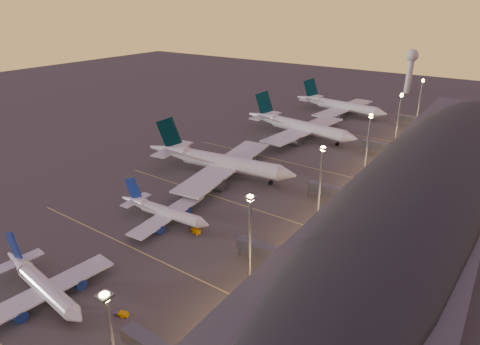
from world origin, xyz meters
name	(u,v)px	position (x,y,z in m)	size (l,w,h in m)	color
ground	(149,242)	(0.00, 0.00, 0.00)	(700.00, 700.00, 0.00)	#3C3937
airliner_narrow_south	(41,284)	(-3.26, -31.24, 3.42)	(37.04, 33.25, 13.22)	silver
airliner_narrow_north	(163,211)	(-5.27, 11.76, 3.30)	(35.75, 32.02, 12.76)	silver
airliner_wide_near	(218,161)	(-13.79, 51.92, 5.59)	(67.76, 62.32, 21.70)	silver
airliner_wide_mid	(299,126)	(-9.62, 115.61, 5.48)	(66.60, 61.06, 21.30)	silver
airliner_wide_far	(339,106)	(-9.73, 171.44, 5.15)	(62.51, 57.43, 20.01)	silver
terminal_building	(428,181)	(61.84, 72.47, 8.78)	(56.35, 255.00, 17.46)	#49494D
light_masts	(350,149)	(36.00, 65.00, 17.55)	(2.20, 217.20, 25.90)	slate
radar_tower	(411,64)	(10.00, 260.00, 21.87)	(9.00, 9.00, 32.50)	silver
lane_markings	(228,193)	(0.00, 40.00, 0.01)	(90.00, 180.36, 0.00)	#D8C659
baggage_tug_b	(122,314)	(17.64, -24.88, 0.45)	(3.53, 2.37, 0.98)	orange
baggage_tug_c	(195,230)	(7.85, 12.03, 0.57)	(4.48, 2.80, 1.25)	orange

